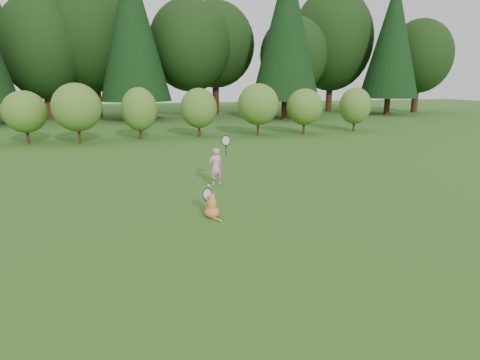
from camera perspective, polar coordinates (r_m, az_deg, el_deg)
name	(u,v)px	position (r m, az deg, el deg)	size (l,w,h in m)	color
ground	(241,220)	(8.78, 0.08, -5.74)	(100.00, 100.00, 0.00)	#295417
shrub_row	(176,112)	(21.15, -9.15, 9.51)	(28.00, 3.00, 2.80)	#4F7D27
woodland_backdrop	(158,15)	(31.39, -11.64, 21.95)	(48.00, 10.00, 15.00)	black
child	(216,166)	(11.60, -3.40, 2.04)	(0.62, 0.36, 1.63)	#FF98C6
cat	(212,205)	(8.93, -4.04, -3.50)	(0.38, 0.75, 0.75)	orange
tennis_ball	(209,186)	(9.23, -4.45, -0.80)	(0.07, 0.07, 0.07)	#C5D619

